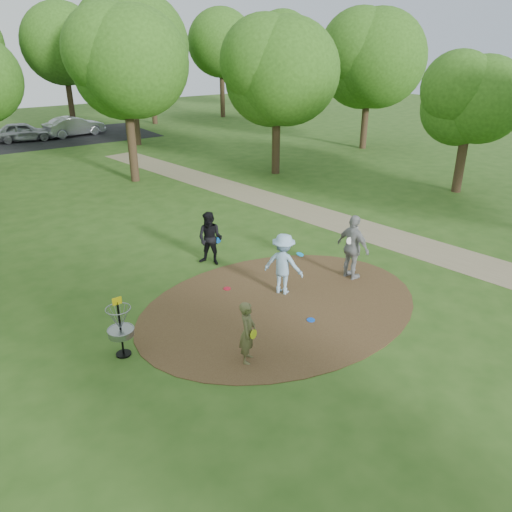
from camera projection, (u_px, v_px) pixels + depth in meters
ground at (281, 306)px, 14.02m from camera, size 100.00×100.00×0.00m
dirt_clearing at (281, 305)px, 14.02m from camera, size 8.40×8.40×0.02m
footpath at (383, 236)px, 18.96m from camera, size 7.55×39.89×0.01m
parking_lot at (56, 138)px, 37.48m from camera, size 14.00×8.00×0.01m
player_observer_with_disc at (248, 332)px, 11.33m from camera, size 0.66×0.66×1.54m
player_throwing_with_disc at (283, 264)px, 14.39m from camera, size 1.37×1.37×1.84m
player_walking_with_disc at (210, 239)px, 16.28m from camera, size 1.06×1.10×1.79m
player_waiting_with_disc at (353, 248)px, 15.24m from camera, size 0.60×1.23×2.06m
disc_ground_blue at (311, 320)px, 13.26m from camera, size 0.22×0.22×0.02m
disc_ground_red at (227, 289)px, 14.92m from camera, size 0.22×0.22×0.02m
car_left at (23, 132)px, 35.99m from camera, size 4.25×2.26×1.38m
car_right at (74, 126)px, 37.93m from camera, size 4.63×2.21×1.46m
disc_golf_basket at (120, 323)px, 11.51m from camera, size 0.63×0.63×1.54m
tree_ring at (206, 80)px, 20.19m from camera, size 37.70×46.04×9.64m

